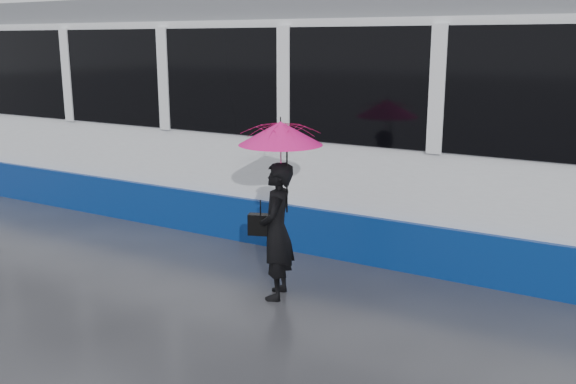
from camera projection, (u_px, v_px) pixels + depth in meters
The scene contains 6 objects.
ground at pixel (241, 280), 7.51m from camera, with size 90.00×90.00×0.00m, color #28282D.
rails at pixel (336, 227), 9.60m from camera, with size 34.00×1.51×0.02m.
tram at pixel (147, 106), 11.04m from camera, with size 26.00×2.56×3.35m.
woman at pixel (277, 231), 6.87m from camera, with size 0.55×0.36×1.50m, color black.
umbrella at pixel (281, 149), 6.64m from camera, with size 1.13×1.13×1.01m.
handbag at pixel (261, 224), 6.99m from camera, with size 0.29×0.20×0.41m.
Camera 1 is at (4.07, -5.80, 2.74)m, focal length 40.00 mm.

